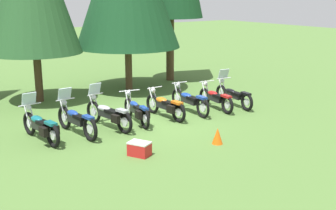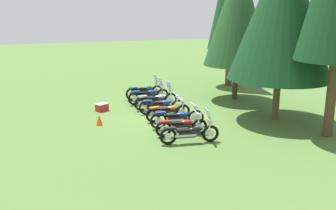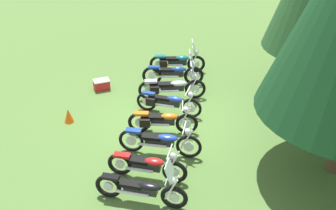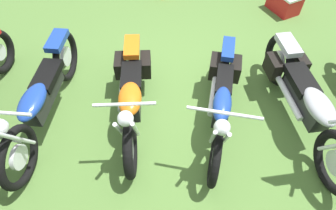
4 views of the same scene
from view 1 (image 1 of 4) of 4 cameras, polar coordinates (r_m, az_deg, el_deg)
ground_plane at (r=15.10m, az=-2.20°, el=-2.02°), size 80.00×80.00×0.00m
motorcycle_0 at (r=13.43m, az=-16.31°, el=-2.63°), size 0.76×2.26×1.38m
motorcycle_1 at (r=13.77m, az=-11.93°, el=-1.90°), size 0.64×2.35×1.39m
motorcycle_2 at (r=14.25m, az=-7.75°, el=-1.14°), size 0.78×2.41×1.39m
motorcycle_3 at (r=14.71m, az=-4.10°, el=-0.70°), size 0.83×2.24×1.00m
motorcycle_4 at (r=15.27m, az=-0.29°, el=-0.08°), size 0.64×2.19×1.00m
motorcycle_5 at (r=15.99m, az=2.83°, el=0.64°), size 0.66×2.42×1.02m
motorcycle_6 at (r=16.51m, az=6.23°, el=0.90°), size 0.67×2.17×0.99m
motorcycle_7 at (r=17.11m, az=8.53°, el=1.34°), size 0.67×2.35×1.35m
picnic_cooler at (r=11.88m, az=-3.76°, el=-5.74°), size 0.62×0.70×0.38m
traffic_cone at (r=12.82m, az=6.50°, el=-4.04°), size 0.32×0.32×0.48m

